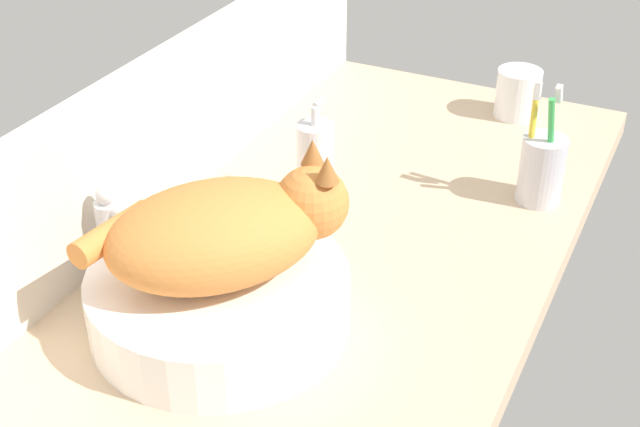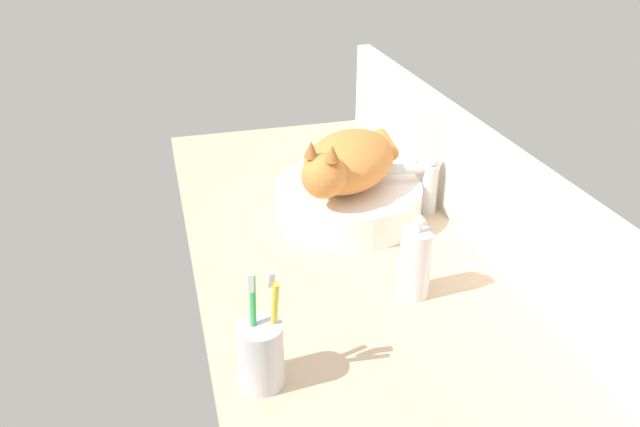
% 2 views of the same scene
% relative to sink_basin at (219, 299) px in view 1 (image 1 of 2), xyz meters
% --- Properties ---
extents(ground_plane, '(1.38, 0.58, 0.04)m').
position_rel_sink_basin_xyz_m(ground_plane, '(0.12, -0.05, -0.06)').
color(ground_plane, '#D1B28E').
extents(backsplash_panel, '(1.38, 0.04, 0.22)m').
position_rel_sink_basin_xyz_m(backsplash_panel, '(0.12, 0.22, 0.08)').
color(backsplash_panel, silver).
rests_on(backsplash_panel, ground_plane).
extents(sink_basin, '(0.31, 0.31, 0.07)m').
position_rel_sink_basin_xyz_m(sink_basin, '(0.00, 0.00, 0.00)').
color(sink_basin, white).
rests_on(sink_basin, ground_plane).
extents(cat, '(0.30, 0.29, 0.14)m').
position_rel_sink_basin_xyz_m(cat, '(0.01, -0.01, 0.09)').
color(cat, orange).
rests_on(cat, sink_basin).
extents(faucet, '(0.04, 0.12, 0.14)m').
position_rel_sink_basin_xyz_m(faucet, '(0.03, 0.16, 0.04)').
color(faucet, silver).
rests_on(faucet, ground_plane).
extents(soap_dispenser, '(0.05, 0.05, 0.16)m').
position_rel_sink_basin_xyz_m(soap_dispenser, '(0.30, 0.02, 0.03)').
color(soap_dispenser, silver).
rests_on(soap_dispenser, ground_plane).
extents(toothbrush_cup, '(0.07, 0.07, 0.19)m').
position_rel_sink_basin_xyz_m(toothbrush_cup, '(0.45, -0.27, 0.02)').
color(toothbrush_cup, silver).
rests_on(toothbrush_cup, ground_plane).
extents(water_glass, '(0.08, 0.08, 0.08)m').
position_rel_sink_basin_xyz_m(water_glass, '(0.72, -0.17, 0.00)').
color(water_glass, white).
rests_on(water_glass, ground_plane).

